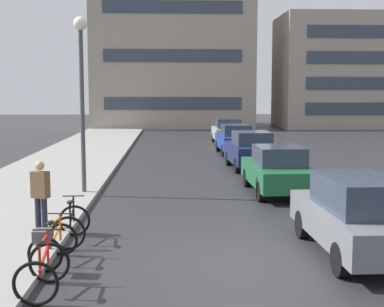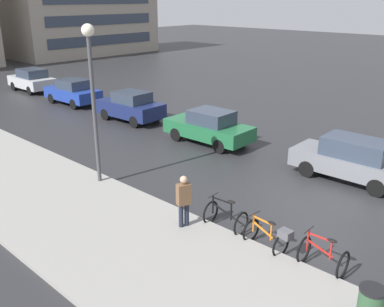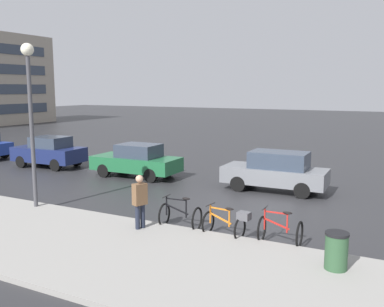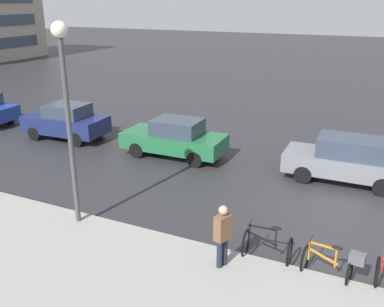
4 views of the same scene
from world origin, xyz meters
TOP-DOWN VIEW (x-y plane):
  - ground_plane at (0.00, 0.00)m, footprint 140.00×140.00m
  - sidewalk_kerb at (-6.00, 10.00)m, footprint 4.80×60.00m
  - bicycle_nearest at (-3.38, -1.75)m, footprint 0.76×1.12m
  - bicycle_second at (-3.56, -0.30)m, footprint 0.79×1.40m
  - bicycle_third at (-3.46, 1.32)m, footprint 0.81×1.20m
  - car_grey at (2.59, 0.16)m, footprint 1.77×4.27m
  - car_green at (2.33, 6.93)m, footprint 1.88×4.29m
  - car_navy at (2.31, 12.63)m, footprint 2.00×3.92m
  - car_blue at (2.34, 18.45)m, footprint 1.90×4.02m
  - car_silver at (2.56, 24.19)m, footprint 1.88×3.89m
  - pedestrian at (-4.33, 2.18)m, footprint 0.46×0.37m
  - streetlamp at (-4.04, 6.77)m, footprint 0.43×0.43m
  - building_facade_side at (17.72, 40.01)m, footprint 17.14×7.90m

SIDE VIEW (x-z plane):
  - ground_plane at x=0.00m, z-range 0.00..0.00m
  - sidewalk_kerb at x=-6.00m, z-range 0.00..0.14m
  - bicycle_nearest at x=-3.38m, z-range -0.09..0.91m
  - bicycle_third at x=-3.46m, z-range -0.09..0.91m
  - bicycle_second at x=-3.56m, z-range 0.01..0.93m
  - car_green at x=2.33m, z-range -0.01..1.58m
  - car_blue at x=2.34m, z-range -0.01..1.59m
  - car_silver at x=2.56m, z-range 0.00..1.64m
  - car_navy at x=2.31m, z-range 0.00..1.65m
  - car_grey at x=2.59m, z-range 0.01..1.66m
  - pedestrian at x=-4.33m, z-range 0.11..1.86m
  - streetlamp at x=-4.04m, z-range 1.01..6.73m
  - building_facade_side at x=17.72m, z-range 0.00..10.45m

